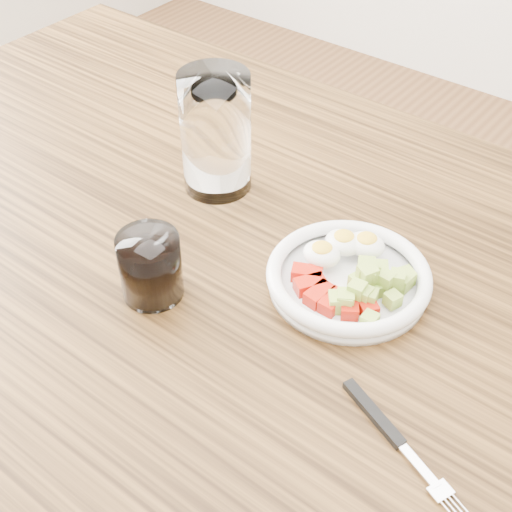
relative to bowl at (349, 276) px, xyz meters
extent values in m
cube|color=brown|center=(-0.74, 0.29, -0.42)|extent=(0.07, 0.07, 0.73)
cube|color=brown|center=(-0.09, -0.06, -0.04)|extent=(1.50, 0.90, 0.04)
cylinder|color=white|center=(0.00, 0.00, -0.01)|extent=(0.18, 0.18, 0.01)
torus|color=white|center=(0.00, 0.00, 0.00)|extent=(0.19, 0.19, 0.02)
cube|color=#B4190B|center=(-0.04, -0.03, 0.00)|extent=(0.04, 0.03, 0.02)
cube|color=#B4190B|center=(-0.03, -0.04, 0.00)|extent=(0.03, 0.04, 0.02)
cube|color=#B4190B|center=(-0.01, -0.05, 0.00)|extent=(0.02, 0.04, 0.02)
cube|color=#B4190B|center=(0.01, -0.05, 0.00)|extent=(0.02, 0.03, 0.02)
cube|color=#B4190B|center=(0.03, -0.04, 0.00)|extent=(0.04, 0.04, 0.02)
cube|color=#B4190B|center=(0.04, -0.03, 0.00)|extent=(0.04, 0.04, 0.02)
ellipsoid|color=white|center=(-0.03, 0.03, 0.01)|extent=(0.05, 0.04, 0.02)
ellipsoid|color=yellow|center=(-0.03, 0.03, 0.02)|extent=(0.02, 0.02, 0.01)
ellipsoid|color=white|center=(-0.01, 0.05, 0.01)|extent=(0.05, 0.04, 0.02)
ellipsoid|color=yellow|center=(-0.01, 0.05, 0.02)|extent=(0.02, 0.02, 0.01)
ellipsoid|color=white|center=(-0.04, 0.00, 0.01)|extent=(0.05, 0.04, 0.02)
ellipsoid|color=yellow|center=(-0.04, 0.00, 0.02)|extent=(0.02, 0.02, 0.01)
cube|color=#A8BF49|center=(0.02, -0.05, 0.00)|extent=(0.03, 0.03, 0.02)
cube|color=#A8BF49|center=(0.06, -0.01, 0.00)|extent=(0.02, 0.02, 0.02)
cube|color=#A8BF49|center=(0.03, 0.00, 0.02)|extent=(0.02, 0.02, 0.02)
cube|color=#A8BF49|center=(0.03, -0.01, 0.02)|extent=(0.03, 0.03, 0.02)
cube|color=#A8BF49|center=(0.06, -0.05, 0.00)|extent=(0.02, 0.02, 0.02)
cube|color=#A8BF49|center=(0.05, 0.03, 0.00)|extent=(0.02, 0.02, 0.02)
cube|color=#A8BF49|center=(0.04, 0.00, 0.02)|extent=(0.02, 0.02, 0.02)
cube|color=#A8BF49|center=(0.03, 0.01, 0.01)|extent=(0.02, 0.02, 0.02)
cube|color=#A8BF49|center=(0.06, 0.02, 0.00)|extent=(0.02, 0.02, 0.02)
cube|color=#A8BF49|center=(0.02, 0.00, 0.02)|extent=(0.02, 0.02, 0.02)
cube|color=#A8BF49|center=(0.02, -0.01, 0.01)|extent=(0.02, 0.02, 0.02)
cube|color=#A8BF49|center=(0.03, -0.03, 0.01)|extent=(0.02, 0.02, 0.02)
cube|color=#A8BF49|center=(0.02, -0.04, 0.01)|extent=(0.02, 0.02, 0.02)
cube|color=#A8BF49|center=(0.01, 0.01, 0.01)|extent=(0.03, 0.03, 0.02)
cube|color=#A8BF49|center=(0.02, -0.04, 0.01)|extent=(0.03, 0.03, 0.02)
cube|color=#A8BF49|center=(0.04, 0.00, 0.00)|extent=(0.02, 0.02, 0.02)
cube|color=#A8BF49|center=(0.02, 0.03, 0.00)|extent=(0.03, 0.03, 0.02)
cube|color=#A8BF49|center=(0.05, 0.01, 0.01)|extent=(0.02, 0.02, 0.02)
cube|color=#A8BF49|center=(0.03, -0.03, 0.02)|extent=(0.02, 0.02, 0.02)
cube|color=#A8BF49|center=(0.04, -0.02, 0.01)|extent=(0.02, 0.02, 0.02)
cube|color=black|center=(0.12, -0.14, -0.01)|extent=(0.08, 0.04, 0.01)
cube|color=silver|center=(0.18, -0.16, -0.01)|extent=(0.05, 0.03, 0.00)
cube|color=silver|center=(0.21, -0.17, -0.01)|extent=(0.02, 0.02, 0.00)
cylinder|color=silver|center=(0.23, -0.18, -0.01)|extent=(0.03, 0.01, 0.00)
cylinder|color=silver|center=(0.23, -0.18, -0.01)|extent=(0.03, 0.01, 0.00)
cylinder|color=white|center=(-0.25, 0.06, 0.06)|extent=(0.09, 0.09, 0.16)
cylinder|color=white|center=(-0.17, -0.14, 0.02)|extent=(0.07, 0.07, 0.08)
cylinder|color=black|center=(-0.17, -0.14, 0.02)|extent=(0.06, 0.06, 0.07)
camera|label=1|loc=(0.28, -0.53, 0.56)|focal=50.00mm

